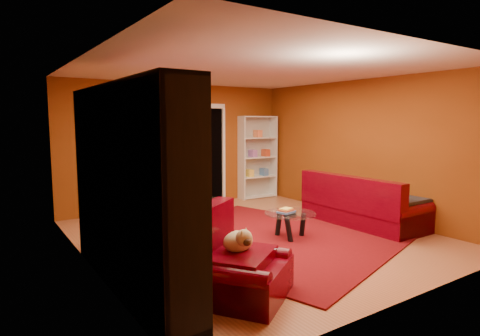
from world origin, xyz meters
TOP-DOWN VIEW (x-y plane):
  - floor at (0.00, 0.00)m, footprint 5.00×5.50m
  - ceiling at (0.00, 0.00)m, footprint 5.00×5.50m
  - wall_back at (0.00, 2.77)m, footprint 5.00×0.05m
  - wall_left at (-2.52, 0.00)m, footprint 0.05×5.50m
  - wall_right at (2.52, 0.00)m, footprint 0.05×5.50m
  - doorway at (0.60, 2.73)m, footprint 1.06×0.60m
  - rug at (0.03, -0.24)m, footprint 4.10×4.44m
  - media_unit at (-2.27, -0.82)m, footprint 0.46×2.89m
  - christmas_tree at (-0.82, 2.06)m, footprint 1.32×1.32m
  - gift_box_teal at (-1.51, 1.81)m, footprint 0.37×0.37m
  - gift_box_green at (-0.69, 1.63)m, footprint 0.26×0.26m
  - gift_box_red at (-0.83, 2.48)m, footprint 0.27×0.27m
  - white_bookshelf at (1.95, 2.57)m, footprint 0.93×0.37m
  - armchair at (-1.42, -1.75)m, footprint 1.38×1.38m
  - dog at (-1.41, -1.68)m, footprint 0.50×0.47m
  - sofa at (2.02, -0.49)m, footprint 0.97×2.12m
  - coffee_table at (0.38, -0.43)m, footprint 0.97×0.97m
  - acrylic_chair at (-0.33, 1.27)m, footprint 0.47×0.51m

SIDE VIEW (x-z plane):
  - floor at x=0.00m, z-range -0.05..0.00m
  - rug at x=0.03m, z-range 0.00..0.02m
  - gift_box_red at x=-0.83m, z-range 0.00..0.23m
  - gift_box_green at x=-0.69m, z-range 0.00..0.24m
  - gift_box_teal at x=-1.51m, z-range 0.00..0.30m
  - coffee_table at x=0.38m, z-range -0.04..0.46m
  - armchair at x=-1.42m, z-range 0.00..0.77m
  - acrylic_chair at x=-0.33m, z-range 0.00..0.89m
  - sofa at x=2.02m, z-range 0.00..0.91m
  - dog at x=-1.41m, z-range 0.45..0.70m
  - white_bookshelf at x=1.95m, z-range -0.03..1.96m
  - christmas_tree at x=-0.82m, z-range -0.03..2.13m
  - doorway at x=0.60m, z-range -0.03..2.13m
  - media_unit at x=-2.27m, z-range 0.00..2.21m
  - wall_back at x=0.00m, z-range 0.00..2.60m
  - wall_left at x=-2.52m, z-range 0.00..2.60m
  - wall_right at x=2.52m, z-range 0.00..2.60m
  - ceiling at x=0.00m, z-range 2.60..2.65m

